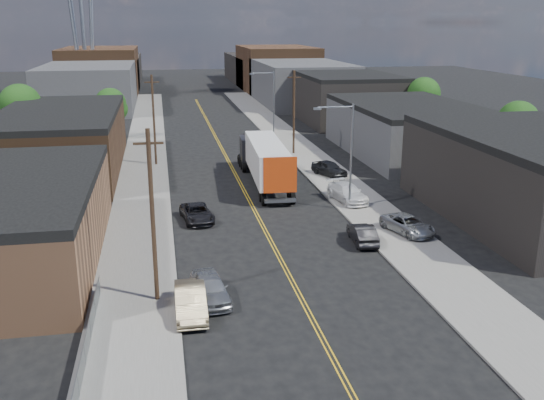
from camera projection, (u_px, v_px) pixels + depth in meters
name	position (u px, v px, depth m)	size (l,w,h in m)	color
ground	(217.00, 139.00, 83.36)	(260.00, 260.00, 0.00)	black
centerline	(229.00, 162.00, 69.21)	(0.32, 120.00, 0.01)	gold
sidewalk_left	(145.00, 165.00, 67.53)	(5.00, 140.00, 0.15)	slate
sidewalk_right	(310.00, 158.00, 70.85)	(5.00, 140.00, 0.15)	slate
warehouse_tan	(4.00, 221.00, 39.80)	(12.00, 22.00, 5.60)	#906142
warehouse_brown	(61.00, 141.00, 64.19)	(12.00, 26.00, 6.60)	#492F1D
industrial_right_a	(537.00, 176.00, 48.48)	(14.00, 22.00, 7.10)	black
industrial_right_b	(409.00, 129.00, 73.15)	(14.00, 24.00, 6.10)	#343436
industrial_right_c	(345.00, 97.00, 97.46)	(14.00, 22.00, 7.60)	black
skyline_left_a	(90.00, 87.00, 111.75)	(16.00, 30.00, 8.00)	#343436
skyline_right_a	(301.00, 83.00, 118.75)	(16.00, 30.00, 8.00)	#343436
skyline_left_b	(101.00, 71.00, 135.06)	(16.00, 26.00, 10.00)	#492F1D
skyline_right_b	(277.00, 68.00, 142.06)	(16.00, 26.00, 10.00)	#492F1D
skyline_left_c	(108.00, 71.00, 154.35)	(16.00, 40.00, 7.00)	black
skyline_right_c	(262.00, 69.00, 161.35)	(16.00, 40.00, 7.00)	black
streetlight_near	(347.00, 149.00, 50.17)	(3.39, 0.25, 9.00)	gray
streetlight_far	(271.00, 99.00, 83.19)	(3.39, 0.25, 9.00)	gray
utility_pole_left_near	(153.00, 216.00, 33.31)	(1.60, 0.26, 10.00)	black
utility_pole_left_far	(154.00, 120.00, 66.33)	(1.60, 0.26, 10.00)	black
utility_pole_right	(294.00, 112.00, 72.03)	(1.60, 0.26, 10.00)	black
chainlink_fence	(85.00, 355.00, 27.86)	(0.05, 16.00, 1.22)	slate
tree_left_mid	(21.00, 108.00, 72.91)	(5.10, 5.04, 8.37)	black
tree_left_far	(111.00, 106.00, 81.52)	(4.35, 4.20, 6.97)	black
tree_right_near	(518.00, 125.00, 64.61)	(4.60, 4.48, 7.44)	black
tree_right_far	(424.00, 96.00, 87.16)	(4.85, 4.76, 7.91)	black
semi_truck	(264.00, 158.00, 59.57)	(3.54, 17.03, 4.44)	silver
car_left_a	(210.00, 288.00, 34.62)	(1.86, 4.62, 1.57)	#95979A
car_left_b	(190.00, 301.00, 32.97)	(1.66, 4.75, 1.57)	#867657
car_left_c	(197.00, 213.00, 48.60)	(2.21, 4.80, 1.33)	black
car_right_oncoming	(362.00, 234.00, 43.79)	(1.48, 4.26, 1.40)	black
car_right_lot_a	(408.00, 224.00, 45.42)	(2.19, 4.75, 1.32)	#A2A5A7
car_right_lot_b	(347.00, 193.00, 53.54)	(2.13, 5.23, 1.52)	silver
car_right_lot_c	(329.00, 168.00, 62.52)	(1.80, 4.46, 1.52)	black
car_ahead_truck	(254.00, 161.00, 66.58)	(2.58, 5.60, 1.56)	black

